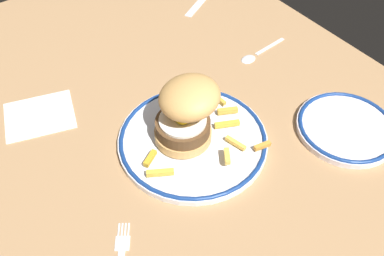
# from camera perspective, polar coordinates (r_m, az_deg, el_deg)

# --- Properties ---
(ground_plane) EXTENTS (1.33, 0.92, 0.04)m
(ground_plane) POSITION_cam_1_polar(r_m,az_deg,el_deg) (0.79, 0.10, -2.89)
(ground_plane) COLOR #9E774F
(dinner_plate) EXTENTS (0.27, 0.27, 0.02)m
(dinner_plate) POSITION_cam_1_polar(r_m,az_deg,el_deg) (0.77, 0.00, -1.90)
(dinner_plate) COLOR silver
(dinner_plate) RESTS_ON ground_plane
(burger) EXTENTS (0.14, 0.15, 0.12)m
(burger) POSITION_cam_1_polar(r_m,az_deg,el_deg) (0.72, -0.68, 2.25)
(burger) COLOR tan
(burger) RESTS_ON dinner_plate
(fries_pile) EXTENTS (0.21, 0.22, 0.02)m
(fries_pile) POSITION_cam_1_polar(r_m,az_deg,el_deg) (0.78, 1.59, 0.53)
(fries_pile) COLOR gold
(fries_pile) RESTS_ON dinner_plate
(side_plate) EXTENTS (0.18, 0.18, 0.02)m
(side_plate) POSITION_cam_1_polar(r_m,az_deg,el_deg) (0.84, 19.88, 0.10)
(side_plate) COLOR silver
(side_plate) RESTS_ON ground_plane
(spoon) EXTENTS (0.03, 0.13, 0.01)m
(spoon) POSITION_cam_1_polar(r_m,az_deg,el_deg) (0.96, 8.17, 9.57)
(spoon) COLOR silver
(spoon) RESTS_ON ground_plane
(napkin) EXTENTS (0.14, 0.15, 0.00)m
(napkin) POSITION_cam_1_polar(r_m,az_deg,el_deg) (0.87, -19.68, 1.62)
(napkin) COLOR white
(napkin) RESTS_ON ground_plane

